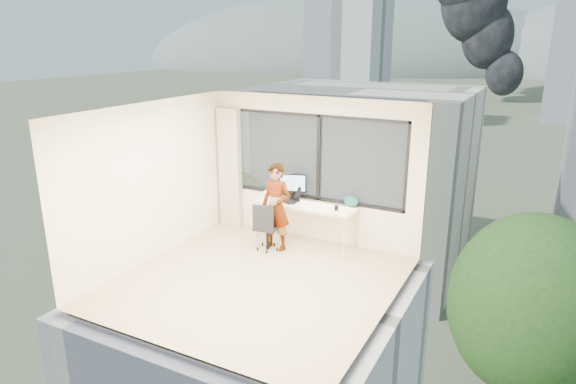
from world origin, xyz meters
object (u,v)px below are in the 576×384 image
Objects in this scene: chair at (267,226)px; laptop at (288,194)px; game_console at (273,192)px; person at (276,207)px; handbag at (351,201)px; desk at (305,224)px; monitor at (293,187)px.

laptop is (0.10, 0.56, 0.43)m from chair.
person is at bearing -64.79° from game_console.
handbag is (1.12, 0.65, 0.09)m from person.
handbag is (0.77, 0.23, 0.47)m from desk.
desk is 2.05× the size of chair.
person is 0.82m from game_console.
chair is 0.57× the size of person.
chair is at bearing -131.52° from person.
handbag reaches higher than game_console.
monitor reaches higher than laptop.
handbag reaches higher than chair.
laptop is at bearing -141.20° from monitor.
chair reaches higher than game_console.
laptop is (-0.06, -0.08, -0.13)m from monitor.
person is 1.30m from handbag.
laptop is at bearing 95.01° from person.
desk is 1.18× the size of person.
handbag is at bearing -9.12° from game_console.
person reaches higher than desk.
game_console reaches higher than desk.
chair is at bearing -119.60° from monitor.
person reaches higher than monitor.
desk is at bearing -171.44° from handbag.
person is 3.83× the size of laptop.
chair is at bearing -80.77° from laptop.
monitor reaches higher than game_console.
person is (-0.35, -0.42, 0.39)m from desk.
chair is 3.07× the size of game_console.
handbag is at bearing 30.04° from laptop.
game_console is (-0.80, 0.26, 0.41)m from desk.
laptop is at bearing 176.15° from desk.
laptop reaches higher than handbag.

